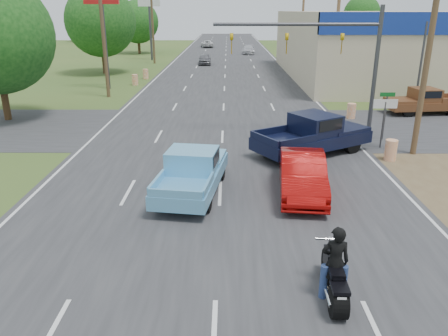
{
  "coord_description": "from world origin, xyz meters",
  "views": [
    {
      "loc": [
        0.28,
        -7.68,
        6.72
      ],
      "look_at": [
        0.16,
        7.26,
        1.3
      ],
      "focal_mm": 35.0,
      "sensor_mm": 36.0,
      "label": 1
    }
  ],
  "objects_px": {
    "navy_pickup": "(315,134)",
    "rider": "(335,265)",
    "brown_pickup": "(423,101)",
    "blue_pickup": "(193,171)",
    "red_convertible": "(302,175)",
    "distant_car_silver": "(249,50)",
    "motorcycle": "(334,280)",
    "distant_car_grey": "(205,59)",
    "distant_car_white": "(207,44)"
  },
  "relations": [
    {
      "from": "blue_pickup",
      "to": "motorcycle",
      "type": "bearing_deg",
      "value": -51.62
    },
    {
      "from": "rider",
      "to": "brown_pickup",
      "type": "bearing_deg",
      "value": -115.37
    },
    {
      "from": "blue_pickup",
      "to": "distant_car_silver",
      "type": "relative_size",
      "value": 1.15
    },
    {
      "from": "blue_pickup",
      "to": "distant_car_silver",
      "type": "bearing_deg",
      "value": 93.49
    },
    {
      "from": "navy_pickup",
      "to": "red_convertible",
      "type": "bearing_deg",
      "value": -47.31
    },
    {
      "from": "rider",
      "to": "distant_car_grey",
      "type": "bearing_deg",
      "value": -81.18
    },
    {
      "from": "motorcycle",
      "to": "navy_pickup",
      "type": "height_order",
      "value": "navy_pickup"
    },
    {
      "from": "rider",
      "to": "distant_car_grey",
      "type": "xyz_separation_m",
      "value": [
        -5.59,
        49.31,
        -0.25
      ]
    },
    {
      "from": "red_convertible",
      "to": "distant_car_silver",
      "type": "bearing_deg",
      "value": 95.02
    },
    {
      "from": "rider",
      "to": "navy_pickup",
      "type": "relative_size",
      "value": 0.29
    },
    {
      "from": "red_convertible",
      "to": "distant_car_grey",
      "type": "bearing_deg",
      "value": 103.39
    },
    {
      "from": "blue_pickup",
      "to": "red_convertible",
      "type": "bearing_deg",
      "value": 5.9
    },
    {
      "from": "distant_car_grey",
      "to": "distant_car_silver",
      "type": "distance_m",
      "value": 16.1
    },
    {
      "from": "motorcycle",
      "to": "blue_pickup",
      "type": "relative_size",
      "value": 0.44
    },
    {
      "from": "motorcycle",
      "to": "blue_pickup",
      "type": "height_order",
      "value": "blue_pickup"
    },
    {
      "from": "brown_pickup",
      "to": "motorcycle",
      "type": "bearing_deg",
      "value": 145.2
    },
    {
      "from": "red_convertible",
      "to": "blue_pickup",
      "type": "height_order",
      "value": "blue_pickup"
    },
    {
      "from": "motorcycle",
      "to": "distant_car_white",
      "type": "distance_m",
      "value": 77.72
    },
    {
      "from": "distant_car_silver",
      "to": "motorcycle",
      "type": "bearing_deg",
      "value": -87.01
    },
    {
      "from": "blue_pickup",
      "to": "distant_car_grey",
      "type": "height_order",
      "value": "blue_pickup"
    },
    {
      "from": "distant_car_silver",
      "to": "red_convertible",
      "type": "bearing_deg",
      "value": -86.82
    },
    {
      "from": "distant_car_grey",
      "to": "red_convertible",
      "type": "bearing_deg",
      "value": -84.28
    },
    {
      "from": "navy_pickup",
      "to": "rider",
      "type": "bearing_deg",
      "value": -40.12
    },
    {
      "from": "navy_pickup",
      "to": "blue_pickup",
      "type": "bearing_deg",
      "value": -80.56
    },
    {
      "from": "motorcycle",
      "to": "rider",
      "type": "relative_size",
      "value": 1.31
    },
    {
      "from": "motorcycle",
      "to": "distant_car_silver",
      "type": "relative_size",
      "value": 0.51
    },
    {
      "from": "rider",
      "to": "motorcycle",
      "type": "bearing_deg",
      "value": 90.0
    },
    {
      "from": "red_convertible",
      "to": "motorcycle",
      "type": "height_order",
      "value": "red_convertible"
    },
    {
      "from": "motorcycle",
      "to": "rider",
      "type": "distance_m",
      "value": 0.39
    },
    {
      "from": "rider",
      "to": "distant_car_white",
      "type": "xyz_separation_m",
      "value": [
        -6.55,
        77.37,
        -0.29
      ]
    },
    {
      "from": "red_convertible",
      "to": "distant_car_silver",
      "type": "height_order",
      "value": "red_convertible"
    },
    {
      "from": "red_convertible",
      "to": "blue_pickup",
      "type": "bearing_deg",
      "value": -176.77
    },
    {
      "from": "distant_car_grey",
      "to": "rider",
      "type": "bearing_deg",
      "value": -85.62
    },
    {
      "from": "brown_pickup",
      "to": "distant_car_grey",
      "type": "height_order",
      "value": "brown_pickup"
    },
    {
      "from": "distant_car_grey",
      "to": "distant_car_white",
      "type": "distance_m",
      "value": 28.08
    },
    {
      "from": "red_convertible",
      "to": "motorcycle",
      "type": "bearing_deg",
      "value": -86.85
    },
    {
      "from": "distant_car_grey",
      "to": "distant_car_white",
      "type": "height_order",
      "value": "distant_car_grey"
    },
    {
      "from": "blue_pickup",
      "to": "navy_pickup",
      "type": "relative_size",
      "value": 0.87
    },
    {
      "from": "brown_pickup",
      "to": "distant_car_white",
      "type": "height_order",
      "value": "brown_pickup"
    },
    {
      "from": "distant_car_grey",
      "to": "distant_car_silver",
      "type": "relative_size",
      "value": 0.83
    },
    {
      "from": "distant_car_white",
      "to": "brown_pickup",
      "type": "bearing_deg",
      "value": 99.36
    },
    {
      "from": "motorcycle",
      "to": "navy_pickup",
      "type": "xyz_separation_m",
      "value": [
        1.69,
        11.71,
        0.46
      ]
    },
    {
      "from": "blue_pickup",
      "to": "navy_pickup",
      "type": "bearing_deg",
      "value": 49.55
    },
    {
      "from": "rider",
      "to": "brown_pickup",
      "type": "relative_size",
      "value": 0.34
    },
    {
      "from": "red_convertible",
      "to": "motorcycle",
      "type": "xyz_separation_m",
      "value": [
        -0.28,
        -6.6,
        -0.24
      ]
    },
    {
      "from": "blue_pickup",
      "to": "navy_pickup",
      "type": "height_order",
      "value": "navy_pickup"
    },
    {
      "from": "red_convertible",
      "to": "distant_car_silver",
      "type": "distance_m",
      "value": 57.54
    },
    {
      "from": "brown_pickup",
      "to": "distant_car_silver",
      "type": "height_order",
      "value": "brown_pickup"
    },
    {
      "from": "navy_pickup",
      "to": "motorcycle",
      "type": "bearing_deg",
      "value": -40.08
    },
    {
      "from": "rider",
      "to": "distant_car_white",
      "type": "bearing_deg",
      "value": -82.81
    }
  ]
}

